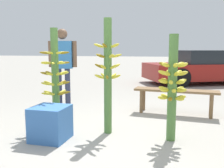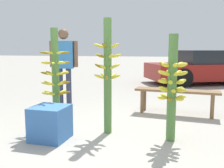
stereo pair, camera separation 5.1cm
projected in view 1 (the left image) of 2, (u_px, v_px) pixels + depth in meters
name	position (u px, v px, depth m)	size (l,w,h in m)	color
ground_plane	(101.00, 137.00, 3.47)	(80.00, 80.00, 0.00)	#9E998E
banana_stalk_left	(55.00, 77.00, 3.85)	(0.46, 0.46, 1.54)	#4C7A38
banana_stalk_center	(108.00, 74.00, 3.55)	(0.40, 0.41, 1.65)	#4C7A38
banana_stalk_right	(172.00, 86.00, 3.28)	(0.40, 0.40, 1.41)	#4C7A38
vendor_person	(63.00, 60.00, 5.29)	(0.61, 0.27, 1.65)	#2D334C
market_bench	(176.00, 93.00, 4.67)	(1.56, 0.45, 0.47)	brown
parked_car	(206.00, 67.00, 9.03)	(4.53, 3.40, 1.18)	maroon
produce_crate	(51.00, 123.00, 3.36)	(0.46, 0.46, 0.46)	#386BB2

